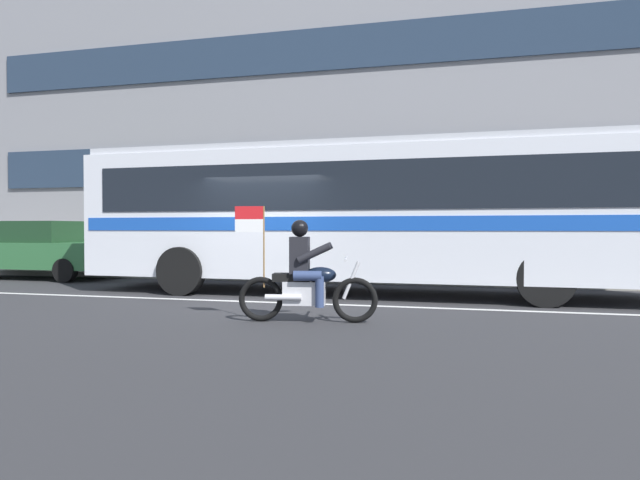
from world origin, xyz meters
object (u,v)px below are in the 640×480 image
Objects in this scene: motorcycle_with_rider at (306,279)px; parked_sedan_curbside at (42,249)px; fire_hydrant at (154,259)px; transit_bus at (368,208)px.

parked_sedan_curbside is (-9.24, 5.13, 0.18)m from motorcycle_with_rider.
transit_bus is at bearing -22.11° from fire_hydrant.
motorcycle_with_rider reaches higher than parked_sedan_curbside.
motorcycle_with_rider is at bearing -95.87° from transit_bus.
parked_sedan_curbside is 3.09m from fire_hydrant.
motorcycle_with_rider is 10.57m from parked_sedan_curbside.
transit_bus is at bearing -8.20° from parked_sedan_curbside.
transit_bus reaches higher than parked_sedan_curbside.
transit_bus is 16.69× the size of fire_hydrant.
parked_sedan_curbside is 6.00× the size of fire_hydrant.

